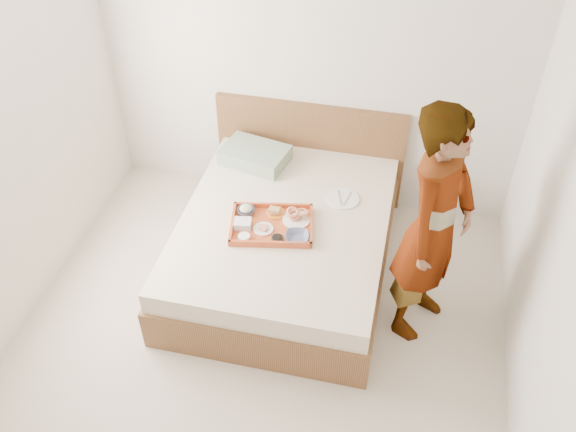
{
  "coord_description": "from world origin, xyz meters",
  "views": [
    {
      "loc": [
        0.84,
        -2.41,
        3.66
      ],
      "look_at": [
        0.08,
        0.9,
        0.65
      ],
      "focal_mm": 38.66,
      "sensor_mm": 36.0,
      "label": 1
    }
  ],
  "objects_px": {
    "dinner_plate": "(343,199)",
    "person": "(434,227)",
    "tray": "(272,225)",
    "bed": "(285,243)"
  },
  "relations": [
    {
      "from": "bed",
      "to": "person",
      "type": "relative_size",
      "value": 1.09
    },
    {
      "from": "tray",
      "to": "person",
      "type": "relative_size",
      "value": 0.33
    },
    {
      "from": "tray",
      "to": "bed",
      "type": "bearing_deg",
      "value": 48.85
    },
    {
      "from": "dinner_plate",
      "to": "person",
      "type": "bearing_deg",
      "value": -41.81
    },
    {
      "from": "bed",
      "to": "tray",
      "type": "xyz_separation_m",
      "value": [
        -0.07,
        -0.12,
        0.29
      ]
    },
    {
      "from": "dinner_plate",
      "to": "person",
      "type": "relative_size",
      "value": 0.14
    },
    {
      "from": "dinner_plate",
      "to": "bed",
      "type": "bearing_deg",
      "value": -141.39
    },
    {
      "from": "bed",
      "to": "dinner_plate",
      "type": "distance_m",
      "value": 0.58
    },
    {
      "from": "tray",
      "to": "person",
      "type": "bearing_deg",
      "value": -19.1
    },
    {
      "from": "bed",
      "to": "person",
      "type": "bearing_deg",
      "value": -14.88
    }
  ]
}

